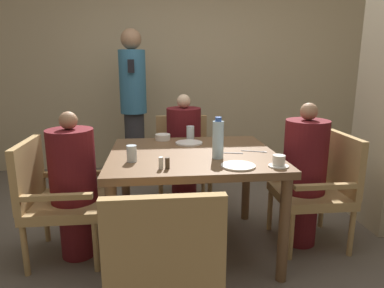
% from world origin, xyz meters
% --- Properties ---
extents(ground_plane, '(16.00, 16.00, 0.00)m').
position_xyz_m(ground_plane, '(0.00, 0.00, 0.00)').
color(ground_plane, '#60564C').
extents(wall_back, '(8.00, 0.06, 2.80)m').
position_xyz_m(wall_back, '(0.00, 2.21, 1.40)').
color(wall_back, tan).
rests_on(wall_back, ground_plane).
extents(dining_table, '(1.18, 1.04, 0.76)m').
position_xyz_m(dining_table, '(0.00, 0.00, 0.66)').
color(dining_table, brown).
rests_on(dining_table, ground_plane).
extents(chair_left_side, '(0.52, 0.52, 0.86)m').
position_xyz_m(chair_left_side, '(-0.99, 0.00, 0.47)').
color(chair_left_side, '#A88451').
rests_on(chair_left_side, ground_plane).
extents(diner_in_left_chair, '(0.32, 0.32, 1.06)m').
position_xyz_m(diner_in_left_chair, '(-0.85, 0.00, 0.55)').
color(diner_in_left_chair, '#5B1419').
rests_on(diner_in_left_chair, ground_plane).
extents(chair_far_side, '(0.52, 0.52, 0.86)m').
position_xyz_m(chair_far_side, '(0.00, 0.92, 0.47)').
color(chair_far_side, '#A88451').
rests_on(chair_far_side, ground_plane).
extents(diner_in_far_chair, '(0.32, 0.32, 1.10)m').
position_xyz_m(diner_in_far_chair, '(-0.00, 0.78, 0.57)').
color(diner_in_far_chair, '#5B1419').
rests_on(diner_in_far_chair, ground_plane).
extents(chair_right_side, '(0.52, 0.52, 0.86)m').
position_xyz_m(chair_right_side, '(0.99, 0.00, 0.47)').
color(chair_right_side, '#A88451').
rests_on(chair_right_side, ground_plane).
extents(diner_in_right_chair, '(0.32, 0.32, 1.10)m').
position_xyz_m(diner_in_right_chair, '(0.85, 0.00, 0.56)').
color(diner_in_right_chair, '#5B1419').
rests_on(diner_in_right_chair, ground_plane).
extents(chair_near_corner, '(0.52, 0.52, 0.86)m').
position_xyz_m(chair_near_corner, '(-0.24, -0.92, 0.47)').
color(chair_near_corner, '#A88451').
rests_on(chair_near_corner, ground_plane).
extents(standing_host, '(0.30, 0.33, 1.75)m').
position_xyz_m(standing_host, '(-0.51, 1.60, 0.94)').
color(standing_host, '#2D2D33').
rests_on(standing_host, ground_plane).
extents(plate_main_left, '(0.21, 0.21, 0.01)m').
position_xyz_m(plate_main_left, '(0.24, -0.37, 0.76)').
color(plate_main_left, white).
rests_on(plate_main_left, dining_table).
extents(plate_main_right, '(0.21, 0.21, 0.01)m').
position_xyz_m(plate_main_right, '(0.00, 0.28, 0.76)').
color(plate_main_right, white).
rests_on(plate_main_right, dining_table).
extents(teacup_with_saucer, '(0.13, 0.13, 0.07)m').
position_xyz_m(teacup_with_saucer, '(0.49, -0.40, 0.79)').
color(teacup_with_saucer, white).
rests_on(teacup_with_saucer, dining_table).
extents(bowl_small, '(0.12, 0.12, 0.05)m').
position_xyz_m(bowl_small, '(-0.20, 0.43, 0.78)').
color(bowl_small, white).
rests_on(bowl_small, dining_table).
extents(water_bottle, '(0.08, 0.08, 0.28)m').
position_xyz_m(water_bottle, '(0.15, -0.17, 0.89)').
color(water_bottle, '#A3C6DB').
rests_on(water_bottle, dining_table).
extents(glass_tall_near, '(0.07, 0.07, 0.11)m').
position_xyz_m(glass_tall_near, '(0.03, 0.46, 0.81)').
color(glass_tall_near, silver).
rests_on(glass_tall_near, dining_table).
extents(glass_tall_mid, '(0.07, 0.07, 0.11)m').
position_xyz_m(glass_tall_mid, '(-0.42, -0.19, 0.81)').
color(glass_tall_mid, silver).
rests_on(glass_tall_mid, dining_table).
extents(salt_shaker, '(0.03, 0.03, 0.07)m').
position_xyz_m(salt_shaker, '(-0.23, -0.37, 0.79)').
color(salt_shaker, white).
rests_on(salt_shaker, dining_table).
extents(pepper_shaker, '(0.03, 0.03, 0.07)m').
position_xyz_m(pepper_shaker, '(-0.19, -0.37, 0.79)').
color(pepper_shaker, '#4C3D2D').
rests_on(pepper_shaker, dining_table).
extents(fork_beside_plate, '(0.18, 0.08, 0.00)m').
position_xyz_m(fork_beside_plate, '(0.46, -0.03, 0.76)').
color(fork_beside_plate, silver).
rests_on(fork_beside_plate, dining_table).
extents(knife_beside_plate, '(0.19, 0.05, 0.00)m').
position_xyz_m(knife_beside_plate, '(0.26, -0.05, 0.76)').
color(knife_beside_plate, silver).
rests_on(knife_beside_plate, dining_table).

